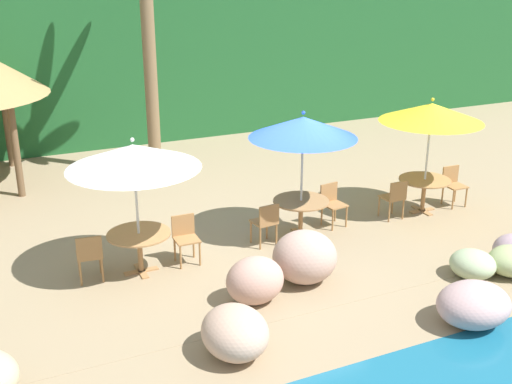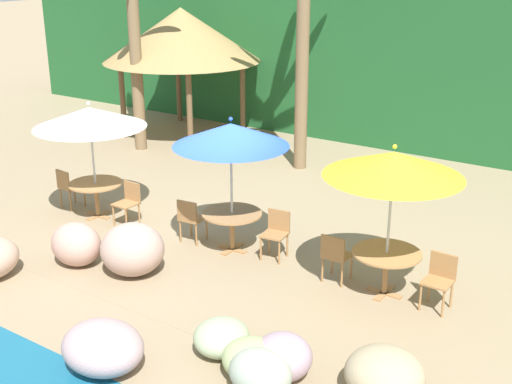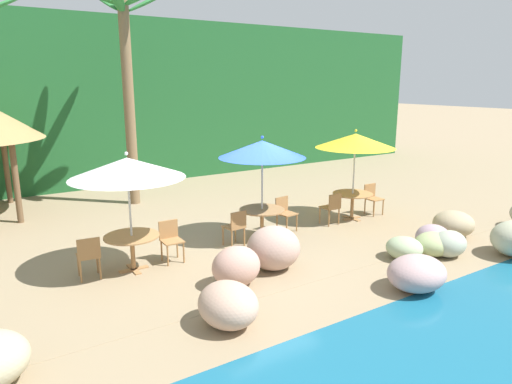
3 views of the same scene
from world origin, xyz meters
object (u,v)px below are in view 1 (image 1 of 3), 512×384
(chair_white_inland, at_px, (90,254))
(umbrella_blue, at_px, (303,127))
(umbrella_yellow, at_px, (431,113))
(chair_yellow_seaward, at_px, (453,183))
(umbrella_white, at_px, (133,156))
(dining_table_blue, at_px, (301,206))
(dining_table_white, at_px, (139,240))
(palm_tree_second, at_px, (146,1))
(dining_table_yellow, at_px, (424,185))
(chair_blue_seaward, at_px, (332,201))
(chair_yellow_inland, at_px, (395,197))
(chair_blue_inland, at_px, (266,221))
(chair_white_seaward, at_px, (185,235))

(chair_white_inland, xyz_separation_m, umbrella_blue, (4.15, 0.23, 1.69))
(umbrella_yellow, relative_size, chair_yellow_seaward, 2.87)
(umbrella_white, xyz_separation_m, dining_table_blue, (3.29, 0.23, -1.50))
(umbrella_blue, distance_m, dining_table_blue, 1.58)
(chair_white_inland, xyz_separation_m, dining_table_blue, (4.15, 0.23, 0.10))
(dining_table_white, bearing_deg, palm_tree_second, 71.05)
(chair_white_inland, height_order, dining_table_yellow, chair_white_inland)
(chair_yellow_seaward, relative_size, palm_tree_second, 0.14)
(chair_yellow_seaward, bearing_deg, umbrella_white, -177.57)
(dining_table_white, relative_size, chair_blue_seaward, 1.26)
(dining_table_white, relative_size, chair_yellow_seaward, 1.26)
(umbrella_white, bearing_deg, chair_yellow_inland, 1.31)
(chair_blue_seaward, bearing_deg, chair_white_inland, -174.98)
(umbrella_white, height_order, chair_blue_inland, umbrella_white)
(dining_table_white, relative_size, chair_white_seaward, 1.26)
(umbrella_blue, height_order, chair_blue_inland, umbrella_blue)
(dining_table_blue, xyz_separation_m, umbrella_yellow, (3.01, 0.01, 1.58))
(dining_table_blue, bearing_deg, umbrella_blue, 14.04)
(dining_table_white, xyz_separation_m, umbrella_blue, (3.29, 0.23, 1.58))
(dining_table_yellow, xyz_separation_m, chair_yellow_seaward, (0.85, 0.07, -0.10))
(umbrella_white, bearing_deg, chair_blue_inland, 1.32)
(umbrella_white, distance_m, chair_yellow_seaward, 7.34)
(umbrella_yellow, bearing_deg, dining_table_blue, -179.89)
(umbrella_blue, xyz_separation_m, umbrella_yellow, (3.01, 0.01, -0.01))
(umbrella_white, height_order, chair_white_seaward, umbrella_white)
(chair_blue_inland, xyz_separation_m, dining_table_yellow, (3.85, 0.18, 0.10))
(dining_table_blue, xyz_separation_m, chair_yellow_inland, (2.16, -0.10, -0.10))
(dining_table_white, relative_size, palm_tree_second, 0.17)
(chair_white_inland, distance_m, chair_blue_inland, 3.31)
(chair_yellow_seaward, bearing_deg, dining_table_yellow, -175.28)
(chair_blue_seaward, distance_m, chair_yellow_inland, 1.37)
(umbrella_yellow, height_order, chair_yellow_inland, umbrella_yellow)
(dining_table_yellow, xyz_separation_m, palm_tree_second, (-4.50, 5.01, 3.62))
(umbrella_white, height_order, chair_yellow_inland, umbrella_white)
(chair_white_seaward, relative_size, umbrella_yellow, 0.35)
(chair_white_inland, distance_m, dining_table_yellow, 7.16)
(chair_white_inland, relative_size, palm_tree_second, 0.14)
(palm_tree_second, bearing_deg, umbrella_yellow, -48.07)
(chair_blue_inland, xyz_separation_m, palm_tree_second, (-0.65, 5.19, 3.73))
(umbrella_blue, bearing_deg, dining_table_white, -176.04)
(chair_white_seaward, height_order, dining_table_yellow, chair_white_seaward)
(chair_white_seaward, bearing_deg, chair_blue_inland, -0.53)
(palm_tree_second, bearing_deg, chair_yellow_inland, -54.49)
(chair_blue_seaward, relative_size, chair_yellow_inland, 1.00)
(umbrella_blue, bearing_deg, dining_table_yellow, 0.11)
(chair_blue_inland, bearing_deg, dining_table_blue, 11.58)
(chair_blue_inland, bearing_deg, chair_yellow_inland, 1.31)
(umbrella_white, xyz_separation_m, umbrella_yellow, (6.30, 0.23, 0.08))
(umbrella_white, xyz_separation_m, chair_white_inland, (-0.85, -0.00, -1.60))
(chair_blue_seaward, xyz_separation_m, palm_tree_second, (-2.32, 4.81, 3.73))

